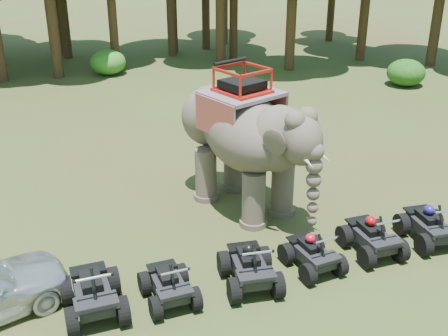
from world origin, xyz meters
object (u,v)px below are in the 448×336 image
at_px(atv_0, 92,287).
at_px(atv_4, 373,232).
at_px(atv_3, 313,249).
at_px(atv_5, 431,221).
at_px(atv_1, 169,280).
at_px(atv_2, 250,262).
at_px(elephant, 244,139).

xyz_separation_m(atv_0, atv_4, (7.26, 0.13, -0.05)).
bearing_deg(atv_3, atv_5, -4.74).
distance_m(atv_1, atv_2, 1.99).
bearing_deg(atv_4, atv_1, -177.84).
relative_size(atv_1, atv_5, 0.90).
bearing_deg(atv_1, atv_5, -0.96).
bearing_deg(atv_4, atv_2, -175.96).
bearing_deg(atv_2, atv_5, 9.51).
bearing_deg(atv_4, atv_0, -179.61).
bearing_deg(atv_0, atv_1, -6.27).
distance_m(elephant, atv_5, 5.69).
bearing_deg(elephant, atv_1, -150.98).
distance_m(atv_2, atv_3, 1.75).
relative_size(atv_1, atv_2, 0.88).
bearing_deg(atv_1, atv_0, 172.26).
relative_size(elephant, atv_3, 3.38).
bearing_deg(atv_2, elephant, 78.28).
relative_size(atv_4, atv_5, 0.98).
xyz_separation_m(atv_4, atv_5, (1.81, -0.02, 0.01)).
distance_m(atv_1, atv_4, 5.57).
xyz_separation_m(atv_3, atv_5, (3.63, 0.14, 0.06)).
bearing_deg(atv_4, elephant, 121.44).
xyz_separation_m(atv_1, atv_5, (7.37, 0.25, 0.06)).
bearing_deg(atv_2, atv_3, 11.00).
height_order(atv_2, atv_3, atv_2).
xyz_separation_m(elephant, atv_0, (-4.99, -3.76, -1.53)).
bearing_deg(atv_0, atv_4, -0.46).
relative_size(elephant, atv_5, 3.04).
bearing_deg(elephant, atv_5, -62.63).
relative_size(atv_0, atv_1, 1.18).
relative_size(elephant, atv_1, 3.37).
distance_m(atv_2, atv_5, 5.38).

